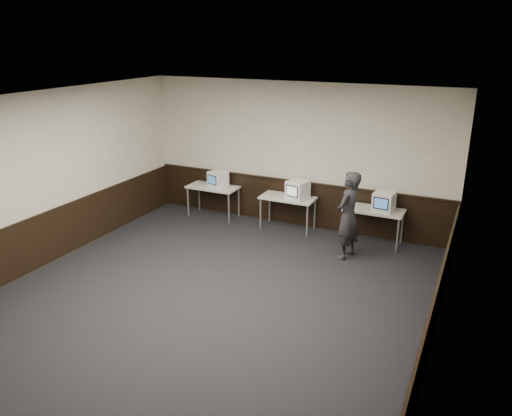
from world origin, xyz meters
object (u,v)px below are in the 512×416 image
Objects in this scene: desk_center at (288,200)px; desk_right at (374,213)px; emac_center at (298,190)px; desk_left at (213,189)px; emac_right at (384,202)px; person at (348,215)px; emac_left at (218,179)px.

desk_right is at bearing 0.00° from desk_center.
desk_center is at bearing -172.01° from emac_center.
desk_left is 2.62× the size of emac_right.
person is (-0.31, -0.90, 0.19)m from desk_right.
emac_right is (2.09, -0.03, 0.27)m from desk_center.
desk_center is 2.62× the size of emac_right.
emac_left reaches higher than desk_left.
emac_left is at bearing 18.37° from desk_left.
emac_left is (0.12, 0.04, 0.26)m from desk_left.
emac_center is (2.01, -0.06, 0.02)m from emac_left.
person is (3.49, -0.90, 0.19)m from desk_left.
emac_center is at bearing -179.14° from desk_right.
emac_left is 1.02× the size of emac_right.
emac_center is at bearing -109.37° from person.
emac_right is (0.19, -0.03, 0.27)m from desk_right.
desk_left is at bearing -146.39° from emac_left.
desk_left is 1.00× the size of desk_right.
person reaches higher than desk_left.
person is at bearing -114.53° from emac_right.
desk_center is 2.10m from emac_right.
emac_left is 3.87m from emac_right.
desk_right is 2.56× the size of emac_left.
emac_center is 1.11× the size of emac_right.
emac_right reaches higher than desk_left.
emac_center reaches higher than emac_left.
desk_right is at bearing 14.63° from emac_left.
person is (1.36, -0.88, -0.09)m from emac_center.
desk_left is 1.00× the size of desk_center.
emac_left is (-3.68, 0.04, 0.26)m from desk_right.
emac_left is 0.92× the size of emac_center.
desk_right is (3.80, 0.00, 0.00)m from desk_left.
person reaches higher than emac_center.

